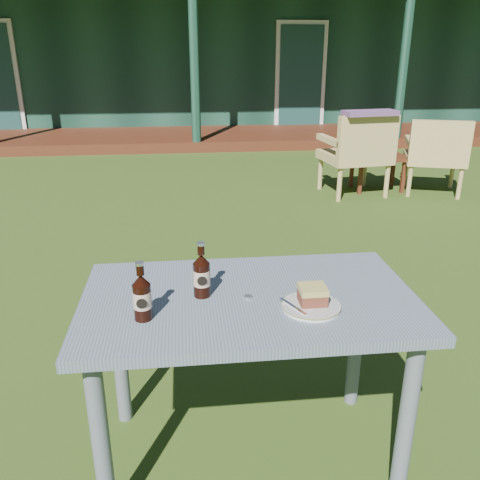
{
  "coord_description": "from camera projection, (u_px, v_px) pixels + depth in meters",
  "views": [
    {
      "loc": [
        -0.21,
        -3.22,
        1.56
      ],
      "look_at": [
        0.0,
        -1.3,
        0.82
      ],
      "focal_mm": 38.0,
      "sensor_mm": 36.0,
      "label": 1
    }
  ],
  "objects": [
    {
      "name": "ground",
      "position": [
        219.0,
        283.0,
        3.57
      ],
      "size": [
        80.0,
        80.0,
        0.0
      ],
      "primitive_type": "plane",
      "color": "#334916"
    },
    {
      "name": "pavilion",
      "position": [
        189.0,
        44.0,
        11.71
      ],
      "size": [
        15.8,
        8.3,
        3.45
      ],
      "color": "#16392A",
      "rests_on": "ground"
    },
    {
      "name": "cafe_table",
      "position": [
        249.0,
        320.0,
        1.86
      ],
      "size": [
        1.2,
        0.7,
        0.72
      ],
      "color": "slate",
      "rests_on": "ground"
    },
    {
      "name": "plate",
      "position": [
        311.0,
        306.0,
        1.73
      ],
      "size": [
        0.2,
        0.2,
        0.01
      ],
      "color": "silver",
      "rests_on": "cafe_table"
    },
    {
      "name": "cake_slice",
      "position": [
        312.0,
        294.0,
        1.73
      ],
      "size": [
        0.09,
        0.09,
        0.06
      ],
      "color": "#5F2C1E",
      "rests_on": "plate"
    },
    {
      "name": "fork",
      "position": [
        293.0,
        306.0,
        1.72
      ],
      "size": [
        0.07,
        0.13,
        0.0
      ],
      "primitive_type": "cube",
      "rotation": [
        0.0,
        0.0,
        0.45
      ],
      "color": "silver",
      "rests_on": "plate"
    },
    {
      "name": "cola_bottle_near",
      "position": [
        202.0,
        275.0,
        1.79
      ],
      "size": [
        0.06,
        0.06,
        0.2
      ],
      "color": "black",
      "rests_on": "cafe_table"
    },
    {
      "name": "cola_bottle_far",
      "position": [
        142.0,
        297.0,
        1.64
      ],
      "size": [
        0.06,
        0.06,
        0.2
      ],
      "color": "black",
      "rests_on": "cafe_table"
    },
    {
      "name": "bottle_cap",
      "position": [
        248.0,
        297.0,
        1.81
      ],
      "size": [
        0.03,
        0.03,
        0.01
      ],
      "primitive_type": "cylinder",
      "color": "silver",
      "rests_on": "cafe_table"
    },
    {
      "name": "armchair_left",
      "position": [
        359.0,
        150.0,
        5.5
      ],
      "size": [
        0.74,
        0.71,
        0.9
      ],
      "color": "tan",
      "rests_on": "ground"
    },
    {
      "name": "armchair_right",
      "position": [
        436.0,
        152.0,
        5.57
      ],
      "size": [
        0.77,
        0.75,
        0.84
      ],
      "color": "tan",
      "rests_on": "ground"
    },
    {
      "name": "floral_throw",
      "position": [
        370.0,
        113.0,
        5.19
      ],
      "size": [
        0.58,
        0.3,
        0.05
      ],
      "primitive_type": "cube",
      "rotation": [
        0.0,
        0.0,
        3.28
      ],
      "color": "#65436C",
      "rests_on": "armchair_left"
    },
    {
      "name": "side_table",
      "position": [
        378.0,
        161.0,
        5.77
      ],
      "size": [
        0.6,
        0.4,
        0.4
      ],
      "color": "#4B2112",
      "rests_on": "ground"
    }
  ]
}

